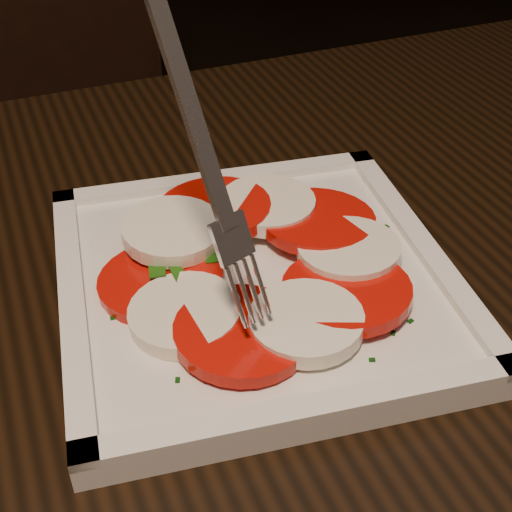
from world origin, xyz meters
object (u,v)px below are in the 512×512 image
object	(u,v)px
table	(264,454)
chair	(54,108)
fork	(189,138)
plate	(256,284)

from	to	relation	value
table	chair	size ratio (longest dim) A/B	1.38
fork	chair	bearing A→B (deg)	70.11
fork	table	bearing A→B (deg)	-75.67
chair	plate	size ratio (longest dim) A/B	3.82
plate	chair	bearing A→B (deg)	86.05
plate	fork	xyz separation A→B (m)	(-0.04, -0.01, 0.12)
plate	fork	bearing A→B (deg)	-172.79
chair	fork	bearing A→B (deg)	-92.69
table	plate	size ratio (longest dim) A/B	5.28
chair	table	bearing A→B (deg)	-90.82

